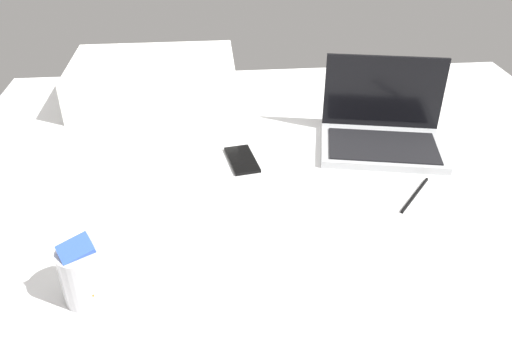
{
  "coord_description": "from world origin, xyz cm",
  "views": [
    {
      "loc": [
        -19.36,
        -112.93,
        89.45
      ],
      "look_at": [
        -9.69,
        -9.68,
        24.0
      ],
      "focal_mm": 36.32,
      "sensor_mm": 36.0,
      "label": 1
    }
  ],
  "objects_px": {
    "laptop": "(382,131)",
    "cell_phone": "(242,160)",
    "pillow": "(154,80)",
    "snack_cup": "(85,273)"
  },
  "relations": [
    {
      "from": "pillow",
      "to": "laptop",
      "type": "bearing_deg",
      "value": -30.21
    },
    {
      "from": "laptop",
      "to": "cell_phone",
      "type": "relative_size",
      "value": 2.64
    },
    {
      "from": "snack_cup",
      "to": "pillow",
      "type": "distance_m",
      "value": 0.89
    },
    {
      "from": "laptop",
      "to": "cell_phone",
      "type": "bearing_deg",
      "value": -160.71
    },
    {
      "from": "laptop",
      "to": "snack_cup",
      "type": "bearing_deg",
      "value": -132.39
    },
    {
      "from": "laptop",
      "to": "cell_phone",
      "type": "distance_m",
      "value": 0.4
    },
    {
      "from": "laptop",
      "to": "pillow",
      "type": "height_order",
      "value": "laptop"
    },
    {
      "from": "laptop",
      "to": "snack_cup",
      "type": "xyz_separation_m",
      "value": [
        -0.71,
        -0.51,
        0.02
      ]
    },
    {
      "from": "cell_phone",
      "to": "pillow",
      "type": "height_order",
      "value": "pillow"
    },
    {
      "from": "cell_phone",
      "to": "pillow",
      "type": "xyz_separation_m",
      "value": [
        -0.26,
        0.43,
        0.06
      ]
    }
  ]
}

